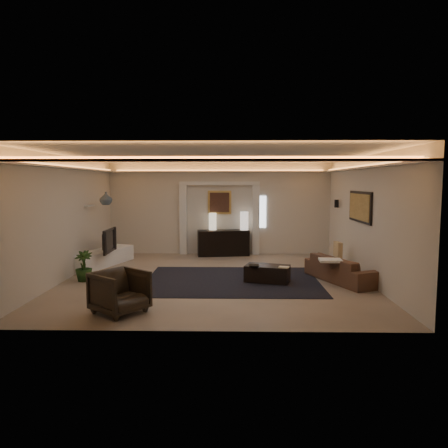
{
  "coord_description": "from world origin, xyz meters",
  "views": [
    {
      "loc": [
        0.41,
        -9.7,
        2.29
      ],
      "look_at": [
        0.2,
        0.6,
        1.25
      ],
      "focal_mm": 33.34,
      "sensor_mm": 36.0,
      "label": 1
    }
  ],
  "objects_px": {
    "console": "(223,243)",
    "armchair": "(120,292)",
    "coffee_table": "(267,273)",
    "sofa": "(343,269)"
  },
  "relations": [
    {
      "from": "coffee_table",
      "to": "armchair",
      "type": "relative_size",
      "value": 1.19
    },
    {
      "from": "sofa",
      "to": "coffee_table",
      "type": "height_order",
      "value": "sofa"
    },
    {
      "from": "console",
      "to": "armchair",
      "type": "bearing_deg",
      "value": -114.21
    },
    {
      "from": "armchair",
      "to": "coffee_table",
      "type": "bearing_deg",
      "value": -12.7
    },
    {
      "from": "console",
      "to": "armchair",
      "type": "height_order",
      "value": "console"
    },
    {
      "from": "console",
      "to": "coffee_table",
      "type": "bearing_deg",
      "value": -80.37
    },
    {
      "from": "coffee_table",
      "to": "armchair",
      "type": "distance_m",
      "value": 3.62
    },
    {
      "from": "console",
      "to": "coffee_table",
      "type": "distance_m",
      "value": 3.62
    },
    {
      "from": "console",
      "to": "sofa",
      "type": "distance_m",
      "value": 4.38
    },
    {
      "from": "coffee_table",
      "to": "sofa",
      "type": "bearing_deg",
      "value": 20.59
    }
  ]
}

